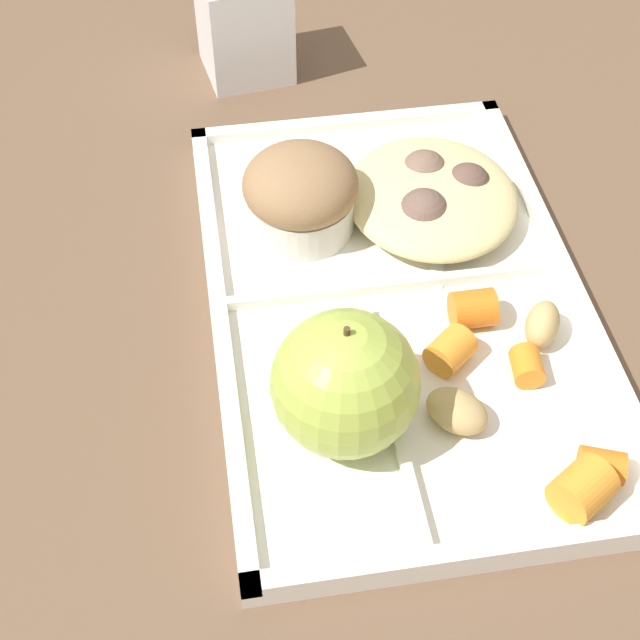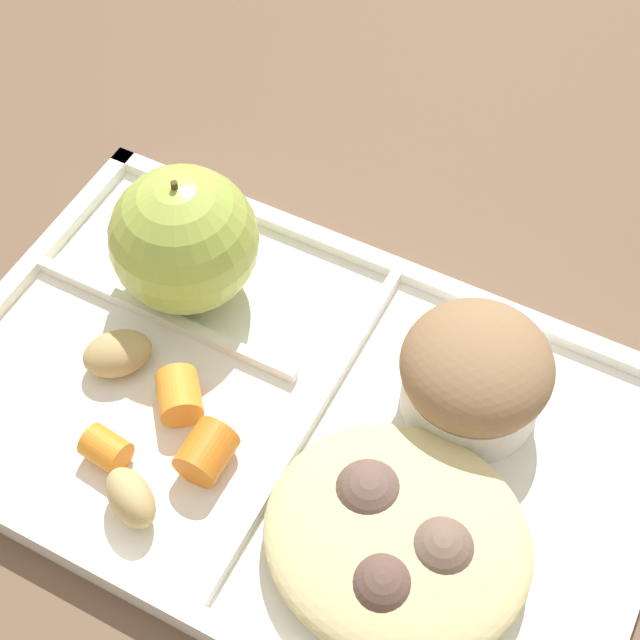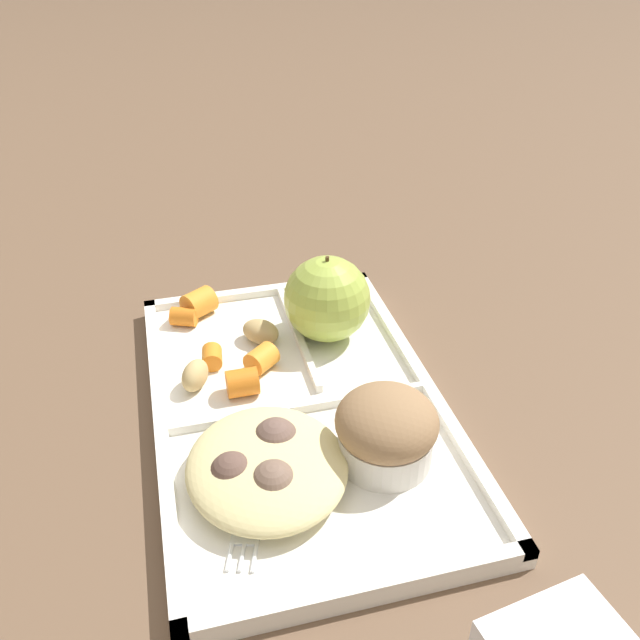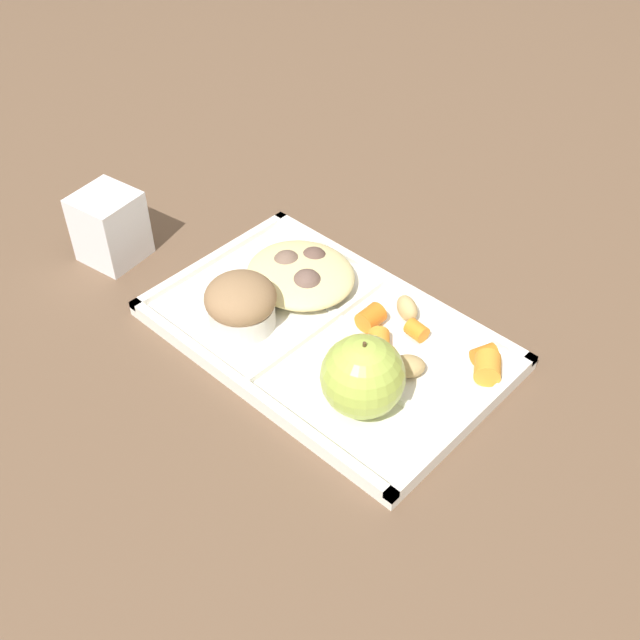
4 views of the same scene
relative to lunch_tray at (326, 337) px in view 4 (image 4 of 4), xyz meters
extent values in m
plane|color=brown|center=(0.00, 0.00, -0.01)|extent=(6.00, 6.00, 0.00)
cube|color=white|center=(0.00, 0.00, 0.00)|extent=(0.38, 0.24, 0.01)
cube|color=white|center=(0.00, -0.12, 0.01)|extent=(0.38, 0.01, 0.01)
cube|color=white|center=(0.00, 0.12, 0.01)|extent=(0.38, 0.01, 0.01)
cube|color=white|center=(-0.19, 0.00, 0.01)|extent=(0.01, 0.24, 0.01)
cube|color=white|center=(0.19, 0.00, 0.01)|extent=(0.01, 0.24, 0.01)
cube|color=white|center=(0.01, 0.00, 0.01)|extent=(0.01, 0.22, 0.01)
cube|color=white|center=(-0.10, 0.02, 0.01)|extent=(0.17, 0.01, 0.01)
sphere|color=#A8C14C|center=(-0.10, 0.05, 0.05)|extent=(0.08, 0.08, 0.08)
cylinder|color=#4C381E|center=(-0.10, 0.05, 0.09)|extent=(0.00, 0.00, 0.01)
cylinder|color=silver|center=(0.08, 0.05, 0.02)|extent=(0.07, 0.07, 0.03)
ellipsoid|color=#93704C|center=(0.08, 0.05, 0.04)|extent=(0.08, 0.08, 0.05)
cylinder|color=orange|center=(-0.06, -0.02, 0.02)|extent=(0.03, 0.03, 0.02)
cylinder|color=orange|center=(-0.07, -0.06, 0.01)|extent=(0.02, 0.02, 0.02)
cylinder|color=orange|center=(-0.03, -0.04, 0.02)|extent=(0.02, 0.03, 0.02)
cylinder|color=orange|center=(-0.15, -0.08, 0.01)|extent=(0.03, 0.03, 0.02)
cylinder|color=orange|center=(-0.16, -0.07, 0.02)|extent=(0.04, 0.04, 0.03)
ellipsoid|color=tan|center=(-0.10, -0.01, 0.02)|extent=(0.05, 0.05, 0.02)
ellipsoid|color=tan|center=(-0.05, -0.08, 0.02)|extent=(0.04, 0.03, 0.03)
ellipsoid|color=beige|center=(0.08, -0.04, 0.02)|extent=(0.13, 0.12, 0.03)
sphere|color=brown|center=(0.08, -0.07, 0.02)|extent=(0.03, 0.03, 0.03)
sphere|color=brown|center=(0.06, -0.03, 0.02)|extent=(0.04, 0.04, 0.04)
sphere|color=#755B4C|center=(0.10, -0.04, 0.02)|extent=(0.04, 0.04, 0.04)
cube|color=white|center=(0.06, -0.04, 0.01)|extent=(0.10, 0.04, 0.00)
cube|color=white|center=(0.12, -0.06, 0.01)|extent=(0.03, 0.03, 0.00)
cylinder|color=white|center=(0.14, -0.08, 0.01)|extent=(0.02, 0.01, 0.00)
cylinder|color=white|center=(0.14, -0.07, 0.01)|extent=(0.02, 0.01, 0.00)
cylinder|color=white|center=(0.15, -0.06, 0.01)|extent=(0.02, 0.01, 0.00)
cube|color=white|center=(0.29, 0.07, 0.04)|extent=(0.08, 0.08, 0.09)
camera|label=1|loc=(-0.40, 0.11, 0.45)|focal=52.51mm
camera|label=2|loc=(0.13, -0.22, 0.46)|focal=54.40mm
camera|label=3|loc=(0.43, -0.09, 0.39)|focal=37.99mm
camera|label=4|loc=(-0.42, 0.46, 0.60)|focal=43.96mm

